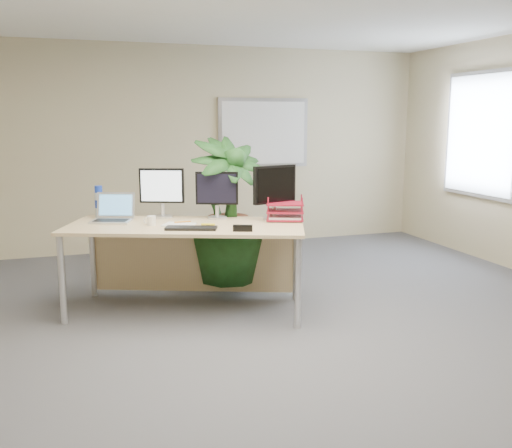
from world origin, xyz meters
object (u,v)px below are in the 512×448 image
object	(u,v)px
monitor_left	(162,190)
monitor_right	(217,192)
floor_plant	(228,221)
laptop	(113,214)
desk	(188,240)

from	to	relation	value
monitor_left	monitor_right	distance (m)	0.53
monitor_right	floor_plant	bearing A→B (deg)	46.65
monitor_left	laptop	bearing A→B (deg)	-175.60
desk	laptop	distance (m)	0.74
desk	laptop	xyz separation A→B (m)	(-0.65, 0.27, 0.24)
floor_plant	laptop	bearing A→B (deg)	179.02
monitor_right	laptop	bearing A→B (deg)	169.31
floor_plant	monitor_left	distance (m)	0.72
laptop	monitor_right	bearing A→B (deg)	-10.69
monitor_right	monitor_left	bearing A→B (deg)	156.13
floor_plant	monitor_right	world-z (taller)	floor_plant
desk	monitor_right	xyz separation A→B (m)	(0.30, 0.09, 0.43)
floor_plant	monitor_left	world-z (taller)	floor_plant
monitor_left	laptop	world-z (taller)	monitor_left
monitor_right	laptop	xyz separation A→B (m)	(-0.95, 0.18, -0.19)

